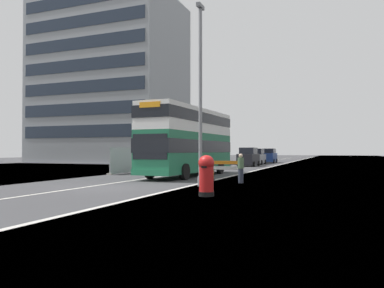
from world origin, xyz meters
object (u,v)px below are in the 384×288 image
(car_receding_far, at_px, (269,156))
(pedestrian_at_kerb, at_px, (241,168))
(car_receding_mid, at_px, (257,157))
(double_decker_bus, at_px, (189,140))
(red_pillar_postbox, at_px, (206,174))
(roadworks_barrier, at_px, (228,168))
(lamppost_foreground, at_px, (200,100))
(car_oncoming_near, at_px, (248,157))

(car_receding_far, height_order, pedestrian_at_kerb, car_receding_far)
(car_receding_mid, bearing_deg, double_decker_bus, -89.32)
(double_decker_bus, bearing_deg, red_pillar_postbox, -64.84)
(roadworks_barrier, relative_size, pedestrian_at_kerb, 1.17)
(pedestrian_at_kerb, bearing_deg, lamppost_foreground, -119.15)
(roadworks_barrier, xyz_separation_m, car_receding_mid, (-4.03, 27.87, 0.20))
(double_decker_bus, bearing_deg, roadworks_barrier, -40.88)
(lamppost_foreground, xyz_separation_m, car_oncoming_near, (-3.32, 25.00, -3.34))
(car_receding_mid, relative_size, car_receding_far, 1.00)
(roadworks_barrier, height_order, car_oncoming_near, car_oncoming_near)
(lamppost_foreground, distance_m, car_oncoming_near, 25.44)
(lamppost_foreground, relative_size, car_oncoming_near, 2.22)
(lamppost_foreground, relative_size, roadworks_barrier, 4.85)
(car_receding_mid, distance_m, pedestrian_at_kerb, 29.57)
(car_oncoming_near, height_order, pedestrian_at_kerb, car_oncoming_near)
(lamppost_foreground, distance_m, car_receding_far, 38.17)
(double_decker_bus, bearing_deg, car_receding_mid, 90.68)
(lamppost_foreground, bearing_deg, car_receding_mid, 96.70)
(red_pillar_postbox, height_order, car_receding_mid, car_receding_mid)
(lamppost_foreground, xyz_separation_m, roadworks_barrier, (0.31, 3.80, -3.59))
(double_decker_bus, distance_m, pedestrian_at_kerb, 6.83)
(lamppost_foreground, height_order, car_receding_mid, lamppost_foreground)
(roadworks_barrier, xyz_separation_m, car_oncoming_near, (-3.63, 21.20, 0.24))
(car_receding_mid, distance_m, car_receding_far, 6.24)
(lamppost_foreground, bearing_deg, pedestrian_at_kerb, 60.85)
(roadworks_barrier, xyz_separation_m, pedestrian_at_kerb, (1.12, -1.24, 0.04))
(roadworks_barrier, distance_m, car_receding_mid, 28.17)
(pedestrian_at_kerb, bearing_deg, red_pillar_postbox, -88.09)
(lamppost_foreground, distance_m, red_pillar_postbox, 5.37)
(car_receding_mid, height_order, car_receding_far, car_receding_far)
(pedestrian_at_kerb, bearing_deg, roadworks_barrier, 131.98)
(roadworks_barrier, bearing_deg, car_receding_far, 95.82)
(roadworks_barrier, bearing_deg, double_decker_bus, 139.12)
(double_decker_bus, xyz_separation_m, car_receding_mid, (-0.29, 24.64, -1.55))
(double_decker_bus, distance_m, lamppost_foreground, 8.05)
(red_pillar_postbox, distance_m, car_receding_mid, 35.83)
(roadworks_barrier, bearing_deg, lamppost_foreground, -94.67)
(roadworks_barrier, relative_size, car_receding_mid, 0.46)
(lamppost_foreground, xyz_separation_m, car_receding_far, (-3.16, 37.89, -3.35))
(roadworks_barrier, bearing_deg, pedestrian_at_kerb, -48.02)
(car_oncoming_near, bearing_deg, car_receding_far, 89.33)
(pedestrian_at_kerb, bearing_deg, car_receding_far, 97.41)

